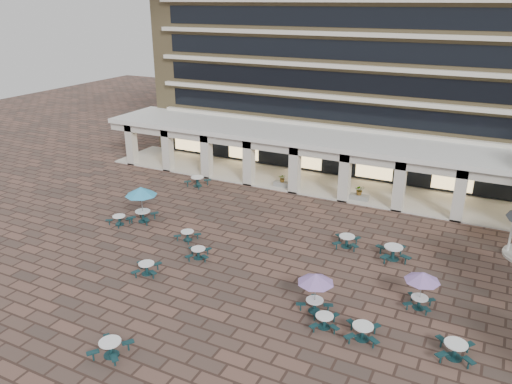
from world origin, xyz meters
TOP-DOWN VIEW (x-y plane):
  - ground at (0.00, 0.00)m, footprint 120.00×120.00m
  - apartment_building at (0.00, 25.47)m, footprint 40.00×15.50m
  - retail_arcade at (0.00, 14.80)m, footprint 42.00×6.60m
  - picnic_table_0 at (-4.71, -3.71)m, footprint 1.89×1.89m
  - picnic_table_1 at (-1.64, -10.16)m, footprint 1.84×1.84m
  - picnic_table_2 at (8.13, -3.97)m, footprint 1.88×1.88m
  - picnic_table_3 at (12.16, -3.43)m, footprint 1.87×1.87m
  - picnic_table_4 at (-9.58, 2.10)m, footprint 2.26×2.26m
  - picnic_table_5 at (-5.04, 1.00)m, footprint 1.58×1.58m
  - picnic_table_6 at (5.33, -2.86)m, footprint 1.89×1.89m
  - picnic_table_7 at (6.23, -3.92)m, footprint 1.78×1.78m
  - picnic_table_8 at (-10.74, 0.89)m, footprint 1.69×1.69m
  - picnic_table_9 at (-3.04, -0.78)m, footprint 1.83×1.83m
  - picnic_table_10 at (7.72, 4.48)m, footprint 2.35×2.35m
  - picnic_table_11 at (10.07, -0.19)m, footprint 1.82×1.82m
  - picnic_table_12 at (-10.05, 10.00)m, footprint 1.98×1.98m
  - picnic_table_13 at (4.69, 4.80)m, footprint 1.89×1.89m
  - planter_left at (-3.39, 12.90)m, footprint 1.50×0.67m
  - planter_right at (3.25, 12.90)m, footprint 1.50×0.84m

SIDE VIEW (x-z plane):
  - ground at x=0.00m, z-range 0.00..0.00m
  - picnic_table_5 at x=-5.04m, z-range 0.06..0.71m
  - picnic_table_7 at x=6.23m, z-range 0.06..0.73m
  - picnic_table_9 at x=-3.04m, z-range 0.07..0.74m
  - picnic_table_8 at x=-10.74m, z-range 0.07..0.74m
  - picnic_table_0 at x=-4.71m, z-range 0.07..0.76m
  - picnic_table_2 at x=8.13m, z-range 0.07..0.82m
  - picnic_table_1 at x=-1.64m, z-range 0.07..0.82m
  - picnic_table_13 at x=4.69m, z-range 0.07..0.84m
  - planter_left at x=-3.39m, z-range -0.14..1.06m
  - picnic_table_3 at x=12.16m, z-range 0.08..0.85m
  - picnic_table_12 at x=-10.05m, z-range 0.08..0.90m
  - picnic_table_10 at x=7.72m, z-range 0.08..0.94m
  - planter_right at x=3.25m, z-range -0.10..1.22m
  - picnic_table_11 at x=10.07m, z-range 0.73..2.83m
  - picnic_table_6 at x=5.33m, z-range 0.76..2.94m
  - picnic_table_4 at x=-9.58m, z-range 0.91..3.53m
  - retail_arcade at x=0.00m, z-range 0.80..5.20m
  - apartment_building at x=0.00m, z-range 0.00..25.20m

